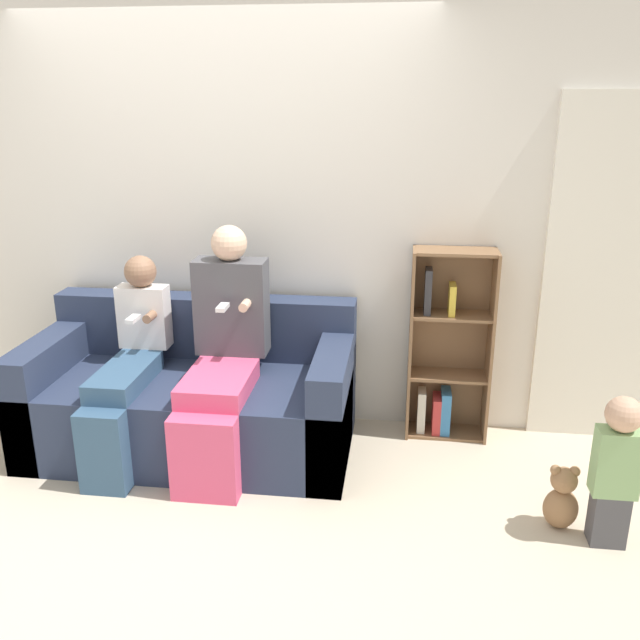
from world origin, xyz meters
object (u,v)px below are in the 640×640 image
adult_seated (223,347)px  teddy_bear (562,499)px  couch (193,400)px  toddler_standing (616,467)px  child_seated (127,363)px  bookshelf (446,353)px

adult_seated → teddy_bear: adult_seated is taller
couch → toddler_standing: bearing=-16.8°
couch → toddler_standing: size_ratio=2.49×
couch → toddler_standing: (2.22, -0.67, 0.10)m
adult_seated → child_seated: (-0.55, -0.05, -0.10)m
child_seated → bookshelf: bookshelf is taller
couch → bookshelf: size_ratio=1.59×
adult_seated → child_seated: adult_seated is taller
adult_seated → toddler_standing: (1.99, -0.57, -0.28)m
couch → bookshelf: bearing=13.9°
couch → adult_seated: size_ratio=1.41×
adult_seated → teddy_bear: 1.93m
toddler_standing → teddy_bear: size_ratio=2.22×
couch → teddy_bear: bearing=-15.9°
child_seated → bookshelf: size_ratio=0.96×
couch → child_seated: bearing=-155.7°
adult_seated → teddy_bear: (1.80, -0.48, -0.52)m
child_seated → toddler_standing: child_seated is taller
adult_seated → bookshelf: bearing=20.2°
couch → bookshelf: 1.56m
adult_seated → toddler_standing: bearing=-16.1°
child_seated → toddler_standing: bearing=-11.7°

